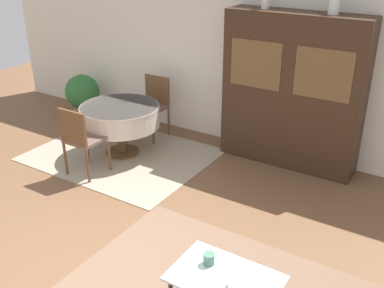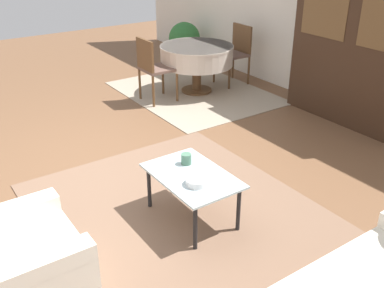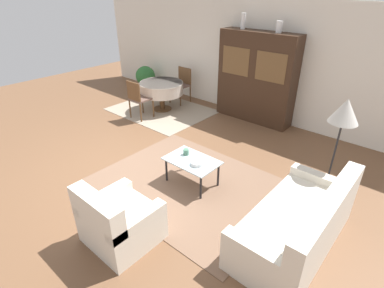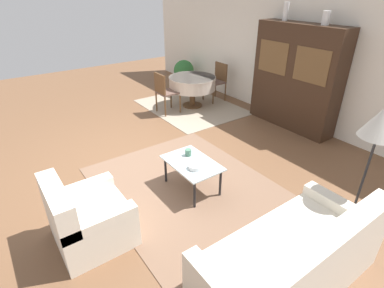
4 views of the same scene
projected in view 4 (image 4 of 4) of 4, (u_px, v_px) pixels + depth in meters
ground_plane at (137, 161)px, 5.15m from camera, size 14.00×14.00×0.00m
wall_back at (285, 55)px, 6.38m from camera, size 10.00×0.06×2.70m
area_rug at (189, 189)px, 4.43m from camera, size 3.01×2.32×0.01m
dining_rug at (191, 107)px, 7.43m from camera, size 2.48×1.93×0.01m
couch at (293, 261)px, 2.91m from camera, size 0.90×1.91×0.89m
armchair at (87, 219)px, 3.42m from camera, size 0.84×0.81×0.86m
coffee_table at (192, 165)px, 4.28m from camera, size 0.86×0.57×0.45m
display_cabinet at (296, 78)px, 6.00m from camera, size 1.85×0.46×2.06m
dining_table at (192, 83)px, 7.20m from camera, size 1.12×1.12×0.73m
dining_chair_near at (165, 90)px, 6.82m from camera, size 0.44×0.44×0.94m
dining_chair_far at (217, 79)px, 7.61m from camera, size 0.44×0.44×0.94m
floor_lamp at (380, 127)px, 3.10m from camera, size 0.40×0.40×1.62m
cup at (188, 152)px, 4.40m from camera, size 0.09×0.09×0.10m
bowl at (195, 167)px, 4.10m from camera, size 0.19×0.19×0.06m
vase_tall at (286, 11)px, 5.77m from camera, size 0.10×0.10×0.33m
vase_short at (326, 18)px, 5.17m from camera, size 0.13×0.13×0.23m
potted_plant at (184, 72)px, 8.81m from camera, size 0.59×0.59×0.75m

